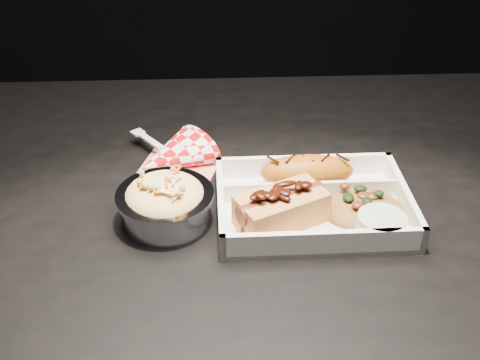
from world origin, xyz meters
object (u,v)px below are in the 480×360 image
(fried_pastry, at_px, (307,171))
(napkin_fork, at_px, (171,157))
(foil_coleslaw_cup, at_px, (165,201))
(dining_table, at_px, (263,246))
(food_tray, at_px, (312,207))
(hotdog, at_px, (281,206))

(fried_pastry, distance_m, napkin_fork, 0.20)
(foil_coleslaw_cup, bearing_deg, fried_pastry, 18.57)
(dining_table, xyz_separation_m, fried_pastry, (0.06, 0.01, 0.12))
(fried_pastry, distance_m, foil_coleslaw_cup, 0.20)
(food_tray, bearing_deg, dining_table, 143.32)
(fried_pastry, xyz_separation_m, hotdog, (-0.04, -0.08, 0.00))
(hotdog, distance_m, foil_coleslaw_cup, 0.15)
(food_tray, relative_size, foil_coleslaw_cup, 2.01)
(food_tray, xyz_separation_m, foil_coleslaw_cup, (-0.19, -0.01, 0.02))
(dining_table, relative_size, fried_pastry, 9.26)
(hotdog, height_order, foil_coleslaw_cup, foil_coleslaw_cup)
(hotdog, bearing_deg, dining_table, 75.93)
(fried_pastry, bearing_deg, hotdog, -118.27)
(dining_table, bearing_deg, hotdog, -78.01)
(dining_table, height_order, hotdog, hotdog)
(food_tray, relative_size, napkin_fork, 1.60)
(hotdog, xyz_separation_m, napkin_fork, (-0.15, 0.15, -0.02))
(fried_pastry, distance_m, hotdog, 0.09)
(dining_table, distance_m, fried_pastry, 0.14)
(food_tray, xyz_separation_m, fried_pastry, (-0.00, 0.06, 0.02))
(dining_table, distance_m, napkin_fork, 0.19)
(napkin_fork, bearing_deg, hotdog, 6.18)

